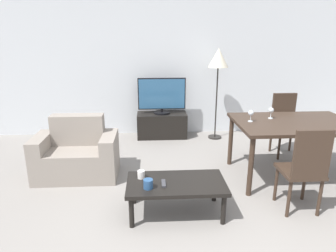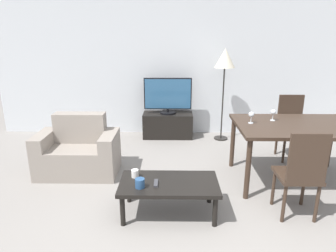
# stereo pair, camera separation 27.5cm
# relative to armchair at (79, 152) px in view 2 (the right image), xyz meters

# --- Properties ---
(wall_back) EXTENTS (6.92, 0.06, 2.70)m
(wall_back) POSITION_rel_armchair_xyz_m (1.50, 1.80, 1.06)
(wall_back) COLOR silver
(wall_back) RESTS_ON ground_plane
(armchair) EXTENTS (1.05, 0.60, 0.79)m
(armchair) POSITION_rel_armchair_xyz_m (0.00, 0.00, 0.00)
(armchair) COLOR gray
(armchair) RESTS_ON ground_plane
(tv_stand) EXTENTS (0.89, 0.42, 0.44)m
(tv_stand) POSITION_rel_armchair_xyz_m (1.18, 1.52, -0.07)
(tv_stand) COLOR black
(tv_stand) RESTS_ON ground_plane
(tv) EXTENTS (0.84, 0.30, 0.64)m
(tv) POSITION_rel_armchair_xyz_m (1.18, 1.51, 0.47)
(tv) COLOR black
(tv) RESTS_ON tv_stand
(coffee_table) EXTENTS (1.01, 0.55, 0.36)m
(coffee_table) POSITION_rel_armchair_xyz_m (1.23, -0.96, 0.03)
(coffee_table) COLOR black
(coffee_table) RESTS_ON ground_plane
(dining_table) EXTENTS (1.48, 1.00, 0.76)m
(dining_table) POSITION_rel_armchair_xyz_m (2.79, -0.21, 0.39)
(dining_table) COLOR #38281E
(dining_table) RESTS_ON ground_plane
(dining_chair_near) EXTENTS (0.40, 0.40, 0.94)m
(dining_chair_near) POSITION_rel_armchair_xyz_m (2.53, -1.02, 0.23)
(dining_chair_near) COLOR #38281E
(dining_chair_near) RESTS_ON ground_plane
(dining_chair_far) EXTENTS (0.40, 0.40, 0.94)m
(dining_chair_far) POSITION_rel_armchair_xyz_m (3.05, 0.61, 0.23)
(dining_chair_far) COLOR #38281E
(dining_chair_far) RESTS_ON ground_plane
(floor_lamp) EXTENTS (0.34, 0.34, 1.59)m
(floor_lamp) POSITION_rel_armchair_xyz_m (2.14, 1.40, 1.08)
(floor_lamp) COLOR black
(floor_lamp) RESTS_ON ground_plane
(remote_primary) EXTENTS (0.04, 0.15, 0.02)m
(remote_primary) POSITION_rel_armchair_xyz_m (1.10, -1.01, 0.08)
(remote_primary) COLOR #38383D
(remote_primary) RESTS_ON coffee_table
(cup_white_near) EXTENTS (0.09, 0.09, 0.09)m
(cup_white_near) POSITION_rel_armchair_xyz_m (0.94, -1.08, 0.12)
(cup_white_near) COLOR navy
(cup_white_near) RESTS_ON coffee_table
(cup_colored_far) EXTENTS (0.08, 0.08, 0.08)m
(cup_colored_far) POSITION_rel_armchair_xyz_m (0.87, -0.85, 0.11)
(cup_colored_far) COLOR white
(cup_colored_far) RESTS_ON coffee_table
(wine_glass_left) EXTENTS (0.07, 0.07, 0.15)m
(wine_glass_left) POSITION_rel_armchair_xyz_m (2.23, -0.17, 0.57)
(wine_glass_left) COLOR silver
(wine_glass_left) RESTS_ON dining_table
(wine_glass_center) EXTENTS (0.07, 0.07, 0.15)m
(wine_glass_center) POSITION_rel_armchair_xyz_m (2.53, -0.04, 0.57)
(wine_glass_center) COLOR silver
(wine_glass_center) RESTS_ON dining_table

